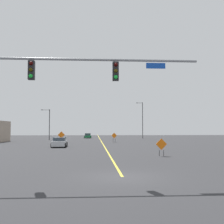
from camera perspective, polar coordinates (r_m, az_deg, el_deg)
ground at (r=15.87m, az=2.12°, el=-13.00°), size 194.82×194.82×0.00m
road_centre_stripe at (r=69.76m, az=-2.43°, el=-5.55°), size 0.16×108.24×0.01m
traffic_signal_assembly at (r=16.12m, az=-15.61°, el=6.16°), size 14.04×0.44×6.90m
street_lamp_far_left at (r=67.22m, az=-12.70°, el=-2.14°), size 2.04×0.24×7.16m
street_lamp_near_right at (r=76.28m, az=6.14°, el=-1.38°), size 1.76×0.24×9.73m
construction_sign_left_lane at (r=55.04m, az=0.44°, el=-4.91°), size 1.08×0.26×1.84m
construction_sign_right_shoulder at (r=27.89m, az=9.98°, el=-6.61°), size 1.12×0.15×1.70m
construction_sign_median_far at (r=56.00m, az=-10.23°, el=-4.67°), size 1.33×0.36×2.10m
car_silver_mid at (r=41.58m, az=-10.59°, el=-6.05°), size 2.14×4.24×1.39m
car_green_near at (r=79.09m, az=-4.95°, el=-4.84°), size 2.06×4.14×1.34m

